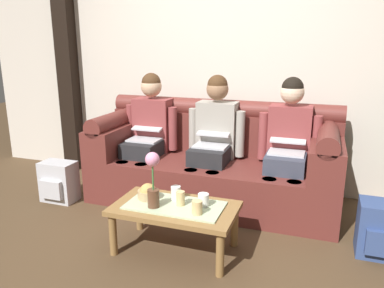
# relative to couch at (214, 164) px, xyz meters

# --- Properties ---
(ground_plane) EXTENTS (14.00, 14.00, 0.00)m
(ground_plane) POSITION_rel_couch_xyz_m (0.00, -1.17, -0.37)
(ground_plane) COLOR #4C3823
(back_wall_patterned) EXTENTS (6.00, 0.12, 2.90)m
(back_wall_patterned) POSITION_rel_couch_xyz_m (0.00, 0.53, 1.08)
(back_wall_patterned) COLOR beige
(back_wall_patterned) RESTS_ON ground_plane
(timber_pillar) EXTENTS (0.20, 0.20, 2.90)m
(timber_pillar) POSITION_rel_couch_xyz_m (-1.91, 0.41, 1.08)
(timber_pillar) COLOR black
(timber_pillar) RESTS_ON ground_plane
(couch) EXTENTS (2.33, 0.88, 0.96)m
(couch) POSITION_rel_couch_xyz_m (0.00, 0.00, 0.00)
(couch) COLOR maroon
(couch) RESTS_ON ground_plane
(person_left) EXTENTS (0.56, 0.67, 1.22)m
(person_left) POSITION_rel_couch_xyz_m (-0.69, -0.00, 0.29)
(person_left) COLOR #232326
(person_left) RESTS_ON ground_plane
(person_middle) EXTENTS (0.56, 0.67, 1.22)m
(person_middle) POSITION_rel_couch_xyz_m (0.00, -0.00, 0.29)
(person_middle) COLOR #232326
(person_middle) RESTS_ON ground_plane
(person_right) EXTENTS (0.56, 0.67, 1.22)m
(person_right) POSITION_rel_couch_xyz_m (0.69, -0.00, 0.29)
(person_right) COLOR #383D4C
(person_right) RESTS_ON ground_plane
(coffee_table) EXTENTS (0.91, 0.52, 0.37)m
(coffee_table) POSITION_rel_couch_xyz_m (0.00, -1.02, -0.06)
(coffee_table) COLOR olive
(coffee_table) RESTS_ON ground_plane
(flower_vase) EXTENTS (0.10, 0.10, 0.41)m
(flower_vase) POSITION_rel_couch_xyz_m (-0.13, -1.10, 0.21)
(flower_vase) COLOR brown
(flower_vase) RESTS_ON coffee_table
(snack_bowl) EXTENTS (0.16, 0.16, 0.13)m
(snack_bowl) POSITION_rel_couch_xyz_m (-0.23, -0.98, 0.04)
(snack_bowl) COLOR tan
(snack_bowl) RESTS_ON coffee_table
(cup_near_left) EXTENTS (0.07, 0.07, 0.10)m
(cup_near_left) POSITION_rel_couch_xyz_m (-0.03, -0.92, 0.05)
(cup_near_left) COLOR white
(cup_near_left) RESTS_ON coffee_table
(cup_near_right) EXTENTS (0.07, 0.07, 0.10)m
(cup_near_right) POSITION_rel_couch_xyz_m (0.20, -1.11, 0.05)
(cup_near_right) COLOR #DBB77A
(cup_near_right) RESTS_ON coffee_table
(cup_far_center) EXTENTS (0.08, 0.08, 0.09)m
(cup_far_center) POSITION_rel_couch_xyz_m (0.20, -0.97, 0.04)
(cup_far_center) COLOR white
(cup_far_center) RESTS_ON coffee_table
(cup_far_left) EXTENTS (0.06, 0.06, 0.11)m
(cup_far_left) POSITION_rel_couch_xyz_m (0.04, -1.01, 0.05)
(cup_far_left) COLOR #DBB77A
(cup_far_left) RESTS_ON coffee_table
(backpack_right) EXTENTS (0.33, 0.29, 0.41)m
(backpack_right) POSITION_rel_couch_xyz_m (1.44, -0.59, -0.17)
(backpack_right) COLOR #33477A
(backpack_right) RESTS_ON ground_plane
(backpack_left) EXTENTS (0.34, 0.26, 0.39)m
(backpack_left) POSITION_rel_couch_xyz_m (-1.42, -0.54, -0.17)
(backpack_left) COLOR #B7B7BC
(backpack_left) RESTS_ON ground_plane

